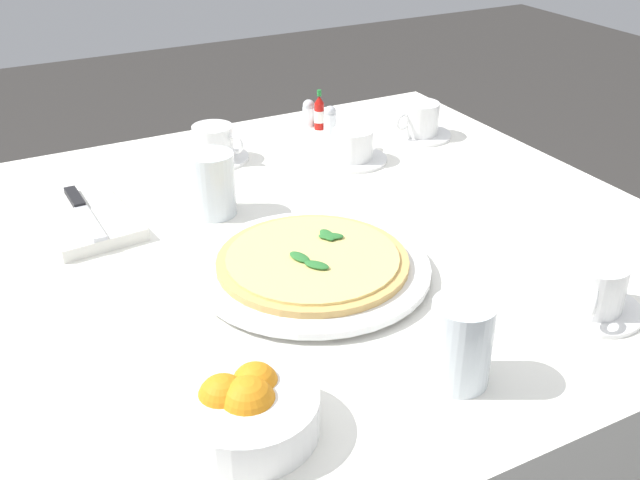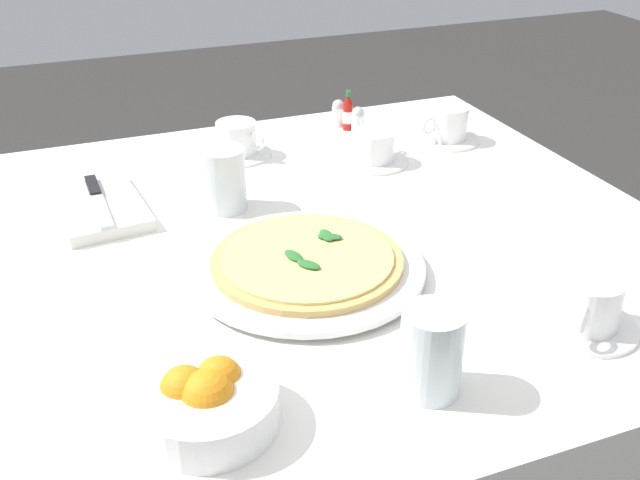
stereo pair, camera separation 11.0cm
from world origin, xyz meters
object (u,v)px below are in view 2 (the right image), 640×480
(coffee_cup_center_back, at_px, (589,307))
(salt_shaker, at_px, (358,122))
(napkin_folded, at_px, (98,206))
(pepper_shaker, at_px, (338,114))
(water_glass_right_edge, at_px, (431,356))
(pizza, at_px, (307,260))
(dinner_knife, at_px, (97,199))
(citrus_bowl, at_px, (206,401))
(coffee_cup_back_corner, at_px, (448,126))
(pizza_plate, at_px, (307,268))
(coffee_cup_far_left, at_px, (374,148))
(coffee_cup_left_edge, at_px, (237,140))
(hot_sauce_bottle, at_px, (348,114))
(water_glass_near_left, at_px, (223,183))

(coffee_cup_center_back, bearing_deg, salt_shaker, 179.02)
(napkin_folded, relative_size, pepper_shaker, 4.11)
(water_glass_right_edge, bearing_deg, coffee_cup_center_back, 97.63)
(pizza, distance_m, napkin_folded, 0.40)
(water_glass_right_edge, relative_size, pepper_shaker, 1.82)
(napkin_folded, bearing_deg, water_glass_right_edge, 20.65)
(pizza, height_order, pepper_shaker, pepper_shaker)
(dinner_knife, height_order, citrus_bowl, citrus_bowl)
(coffee_cup_back_corner, relative_size, water_glass_right_edge, 1.29)
(coffee_cup_back_corner, distance_m, salt_shaker, 0.18)
(pizza_plate, xyz_separation_m, coffee_cup_far_left, (-0.33, 0.26, 0.02))
(coffee_cup_back_corner, bearing_deg, dinner_knife, -83.75)
(coffee_cup_left_edge, relative_size, water_glass_right_edge, 1.27)
(coffee_cup_far_left, xyz_separation_m, coffee_cup_left_edge, (-0.12, -0.23, 0.00))
(coffee_cup_center_back, height_order, hot_sauce_bottle, hot_sauce_bottle)
(coffee_cup_back_corner, height_order, pepper_shaker, coffee_cup_back_corner)
(pizza, relative_size, coffee_cup_left_edge, 2.05)
(water_glass_right_edge, bearing_deg, coffee_cup_back_corner, 148.81)
(coffee_cup_back_corner, bearing_deg, coffee_cup_center_back, -14.40)
(pizza, height_order, salt_shaker, salt_shaker)
(coffee_cup_far_left, bearing_deg, citrus_bowl, -38.65)
(coffee_cup_back_corner, distance_m, citrus_bowl, 0.89)
(coffee_cup_center_back, bearing_deg, pepper_shaker, -179.45)
(salt_shaker, height_order, pepper_shaker, same)
(salt_shaker, bearing_deg, coffee_cup_back_corner, 55.35)
(coffee_cup_center_back, xyz_separation_m, napkin_folded, (-0.55, -0.52, -0.02))
(coffee_cup_far_left, xyz_separation_m, coffee_cup_back_corner, (-0.05, 0.18, 0.00))
(pizza_plate, height_order, pepper_shaker, pepper_shaker)
(coffee_cup_center_back, height_order, citrus_bowl, coffee_cup_center_back)
(coffee_cup_far_left, height_order, pepper_shaker, coffee_cup_far_left)
(coffee_cup_center_back, relative_size, hot_sauce_bottle, 1.57)
(napkin_folded, distance_m, hot_sauce_bottle, 0.56)
(coffee_cup_back_corner, distance_m, napkin_folded, 0.69)
(hot_sauce_bottle, bearing_deg, napkin_folded, -68.94)
(coffee_cup_center_back, bearing_deg, coffee_cup_far_left, -177.95)
(napkin_folded, distance_m, dinner_knife, 0.01)
(water_glass_near_left, bearing_deg, salt_shaker, 124.72)
(citrus_bowl, bearing_deg, napkin_folded, -175.29)
(pepper_shaker, bearing_deg, dinner_knife, -65.67)
(citrus_bowl, bearing_deg, salt_shaker, 145.80)
(coffee_cup_back_corner, xyz_separation_m, salt_shaker, (-0.10, -0.15, -0.01))
(coffee_cup_left_edge, distance_m, dinner_knife, 0.32)
(coffee_cup_left_edge, bearing_deg, coffee_cup_back_corner, 79.30)
(coffee_cup_far_left, distance_m, citrus_bowl, 0.73)
(pepper_shaker, bearing_deg, pizza, -26.59)
(napkin_folded, bearing_deg, coffee_cup_back_corner, 90.63)
(coffee_cup_far_left, bearing_deg, salt_shaker, 167.53)
(pepper_shaker, bearing_deg, water_glass_near_left, -47.71)
(coffee_cup_center_back, xyz_separation_m, dinner_knife, (-0.55, -0.52, -0.01))
(dinner_knife, bearing_deg, coffee_cup_left_edge, 117.65)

